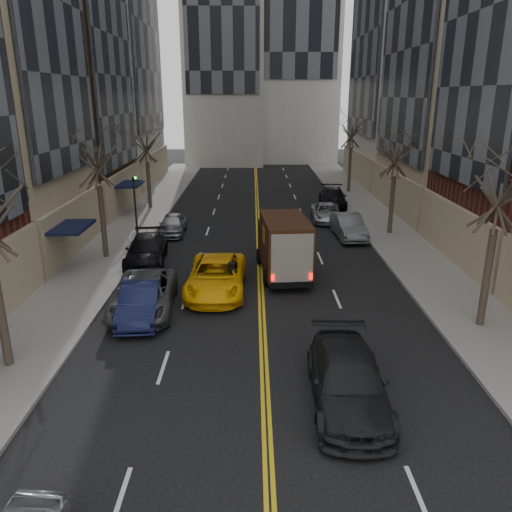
% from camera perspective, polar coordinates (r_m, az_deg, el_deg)
% --- Properties ---
extents(sidewalk_left, '(4.00, 66.00, 0.15)m').
position_cam_1_polar(sidewalk_left, '(36.44, -14.08, 3.28)').
color(sidewalk_left, slate).
rests_on(sidewalk_left, ground).
extents(sidewalk_right, '(4.00, 66.00, 0.15)m').
position_cam_1_polar(sidewalk_right, '(36.64, 14.49, 3.32)').
color(sidewalk_right, slate).
rests_on(sidewalk_right, ground).
extents(streetwall_right, '(12.26, 49.00, 34.00)m').
position_cam_1_polar(streetwall_right, '(43.31, 24.77, 24.60)').
color(streetwall_right, '#4C301E').
rests_on(streetwall_right, ground).
extents(tree_lf_mid, '(3.20, 3.20, 8.91)m').
position_cam_1_polar(tree_lf_mid, '(28.63, -17.91, 12.35)').
color(tree_lf_mid, '#382D23').
rests_on(tree_lf_mid, sidewalk_left).
extents(tree_lf_far, '(3.20, 3.20, 8.12)m').
position_cam_1_polar(tree_lf_far, '(41.24, -12.52, 13.46)').
color(tree_lf_far, '#382D23').
rests_on(tree_lf_far, sidewalk_left).
extents(tree_rt_near, '(3.20, 3.20, 8.71)m').
position_cam_1_polar(tree_rt_near, '(20.61, 26.44, 9.05)').
color(tree_rt_near, '#382D23').
rests_on(tree_rt_near, sidewalk_right).
extents(tree_rt_mid, '(3.20, 3.20, 8.32)m').
position_cam_1_polar(tree_rt_mid, '(33.67, 15.83, 12.52)').
color(tree_rt_mid, '#382D23').
rests_on(tree_rt_mid, sidewalk_right).
extents(tree_rt_far, '(3.20, 3.20, 9.11)m').
position_cam_1_polar(tree_rt_far, '(48.20, 10.97, 15.01)').
color(tree_rt_far, '#382D23').
rests_on(tree_rt_far, sidewalk_right).
extents(traffic_signal, '(0.29, 0.26, 4.70)m').
position_cam_1_polar(traffic_signal, '(30.72, -13.65, 5.88)').
color(traffic_signal, black).
rests_on(traffic_signal, sidewalk_left).
extents(ups_truck, '(2.72, 5.88, 3.13)m').
position_cam_1_polar(ups_truck, '(25.67, 3.17, 1.17)').
color(ups_truck, black).
rests_on(ups_truck, ground).
extents(observer_sedan, '(2.41, 5.50, 1.57)m').
position_cam_1_polar(observer_sedan, '(15.73, 10.44, -13.83)').
color(observer_sedan, black).
rests_on(observer_sedan, ground).
extents(taxi, '(2.74, 5.79, 1.60)m').
position_cam_1_polar(taxi, '(23.71, -4.56, -2.30)').
color(taxi, '#FEBB0A').
rests_on(taxi, ground).
extents(pedestrian, '(0.42, 0.63, 1.69)m').
position_cam_1_polar(pedestrian, '(23.25, -2.68, -2.55)').
color(pedestrian, black).
rests_on(pedestrian, ground).
extents(parked_lf_b, '(1.98, 4.64, 1.49)m').
position_cam_1_polar(parked_lf_b, '(21.53, -13.06, -5.05)').
color(parked_lf_b, '#12173A').
rests_on(parked_lf_b, ground).
extents(parked_lf_c, '(2.87, 5.64, 1.53)m').
position_cam_1_polar(parked_lf_c, '(22.10, -12.71, -4.35)').
color(parked_lf_c, '#46484D').
rests_on(parked_lf_c, ground).
extents(parked_lf_d, '(2.54, 5.34, 1.50)m').
position_cam_1_polar(parked_lf_d, '(28.34, -12.42, 0.65)').
color(parked_lf_d, black).
rests_on(parked_lf_d, ground).
extents(parked_lf_e, '(1.70, 4.06, 1.37)m').
position_cam_1_polar(parked_lf_e, '(33.99, -9.51, 3.59)').
color(parked_lf_e, '#929599').
rests_on(parked_lf_e, ground).
extents(parked_rt_a, '(1.87, 4.73, 1.53)m').
position_cam_1_polar(parked_rt_a, '(33.24, 10.53, 3.35)').
color(parked_rt_a, '#55585D').
rests_on(parked_rt_a, ground).
extents(parked_rt_b, '(2.33, 4.67, 1.27)m').
position_cam_1_polar(parked_rt_b, '(37.50, 8.06, 4.94)').
color(parked_rt_b, '#A5A7AD').
rests_on(parked_rt_b, ground).
extents(parked_rt_c, '(2.71, 5.55, 1.55)m').
position_cam_1_polar(parked_rt_c, '(42.33, 8.76, 6.60)').
color(parked_rt_c, black).
rests_on(parked_rt_c, ground).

